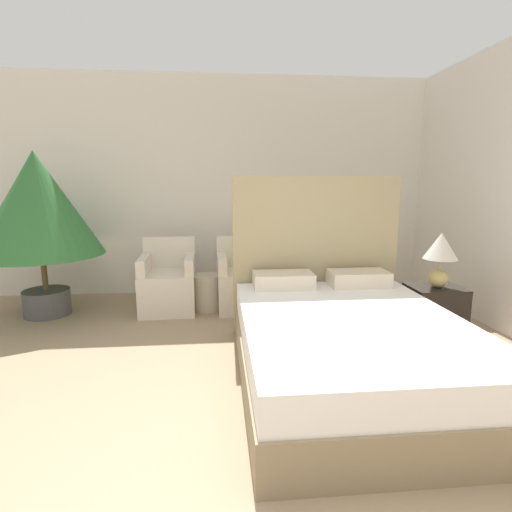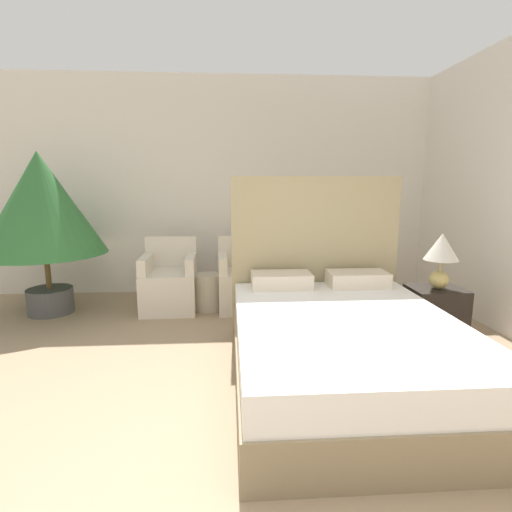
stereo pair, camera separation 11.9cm
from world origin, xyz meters
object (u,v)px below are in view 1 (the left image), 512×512
object	(u,v)px
bed	(345,339)
armchair_near_window_right	(244,285)
armchair_near_window_left	(168,286)
nightstand	(434,311)
potted_palm	(38,207)
side_table	(207,292)
table_lamp	(440,252)

from	to	relation	value
bed	armchair_near_window_right	bearing A→B (deg)	109.81
armchair_near_window_left	nightstand	distance (m)	2.92
armchair_near_window_left	potted_palm	distance (m)	1.67
nightstand	armchair_near_window_left	bearing A→B (deg)	158.35
armchair_near_window_left	potted_palm	bearing A→B (deg)	-179.77
bed	side_table	size ratio (longest dim) A/B	5.15
bed	armchair_near_window_left	bearing A→B (deg)	130.34
potted_palm	side_table	bearing A→B (deg)	0.65
bed	armchair_near_window_left	size ratio (longest dim) A/B	2.60
table_lamp	bed	bearing A→B (deg)	-147.26
table_lamp	armchair_near_window_left	bearing A→B (deg)	157.88
armchair_near_window_left	side_table	size ratio (longest dim) A/B	1.98
potted_palm	side_table	world-z (taller)	potted_palm
bed	armchair_near_window_right	xyz separation A→B (m)	(-0.66, 1.84, -0.02)
armchair_near_window_right	table_lamp	world-z (taller)	table_lamp
side_table	potted_palm	bearing A→B (deg)	-179.35
armchair_near_window_left	side_table	distance (m)	0.46
bed	armchair_near_window_right	distance (m)	1.96
armchair_near_window_left	table_lamp	xyz separation A→B (m)	(2.72, -1.10, 0.56)
bed	armchair_near_window_right	world-z (taller)	bed
bed	potted_palm	distance (m)	3.57
bed	side_table	distance (m)	2.14
armchair_near_window_left	nightstand	bearing A→B (deg)	-23.10
bed	nightstand	bearing A→B (deg)	33.62
bed	side_table	world-z (taller)	bed
potted_palm	nightstand	world-z (taller)	potted_palm
bed	armchair_near_window_left	distance (m)	2.42
armchair_near_window_right	nightstand	bearing A→B (deg)	-32.37
table_lamp	side_table	world-z (taller)	table_lamp
bed	potted_palm	world-z (taller)	potted_palm
armchair_near_window_right	nightstand	size ratio (longest dim) A/B	1.68
nightstand	table_lamp	bearing A→B (deg)	-91.71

